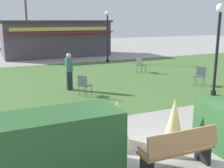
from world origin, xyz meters
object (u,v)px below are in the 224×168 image
(food_kiosk, at_px, (55,38))
(cafe_chair_west, at_px, (84,84))
(person_strolling, at_px, (69,71))
(cafe_chair_east, at_px, (140,64))
(parked_car_center_slot, at_px, (29,42))
(cafe_chair_center, at_px, (200,74))
(lamppost_mid, at_px, (218,38))
(trash_bin, at_px, (36,150))
(tree_right_bg, at_px, (27,19))
(lamppost_far, at_px, (107,30))
(park_bench, at_px, (179,149))

(food_kiosk, height_order, cafe_chair_west, food_kiosk)
(cafe_chair_west, height_order, person_strolling, person_strolling)
(cafe_chair_east, xyz_separation_m, parked_car_center_slot, (-3.72, 18.82, 0.12))
(food_kiosk, distance_m, cafe_chair_center, 14.81)
(lamppost_mid, height_order, cafe_chair_center, lamppost_mid)
(food_kiosk, distance_m, person_strolling, 12.80)
(food_kiosk, distance_m, cafe_chair_east, 10.60)
(trash_bin, distance_m, cafe_chair_west, 5.77)
(lamppost_mid, distance_m, tree_right_bg, 29.89)
(lamppost_far, height_order, tree_right_bg, tree_right_bg)
(park_bench, distance_m, food_kiosk, 20.41)
(trash_bin, distance_m, cafe_chair_east, 11.59)
(lamppost_mid, height_order, food_kiosk, lamppost_mid)
(trash_bin, bearing_deg, lamppost_mid, 19.66)
(park_bench, xyz_separation_m, cafe_chair_east, (5.02, 10.05, 0.05))
(lamppost_far, bearing_deg, person_strolling, -125.57)
(lamppost_mid, height_order, lamppost_far, same)
(park_bench, distance_m, cafe_chair_west, 6.43)
(park_bench, xyz_separation_m, lamppost_far, (4.92, 14.73, 1.92))
(trash_bin, relative_size, cafe_chair_west, 0.86)
(cafe_chair_west, xyz_separation_m, cafe_chair_east, (4.88, 3.62, 0.00))
(cafe_chair_west, relative_size, cafe_chair_center, 1.00)
(tree_right_bg, bearing_deg, cafe_chair_center, -81.70)
(food_kiosk, relative_size, cafe_chair_center, 10.34)
(park_bench, bearing_deg, lamppost_far, 71.54)
(cafe_chair_west, relative_size, person_strolling, 0.53)
(lamppost_mid, bearing_deg, cafe_chair_west, 156.39)
(cafe_chair_center, xyz_separation_m, tree_right_bg, (-4.08, 27.99, 2.66))
(lamppost_far, bearing_deg, parked_car_center_slot, 104.36)
(park_bench, relative_size, cafe_chair_west, 1.92)
(lamppost_mid, height_order, trash_bin, lamppost_mid)
(trash_bin, relative_size, cafe_chair_east, 0.86)
(trash_bin, bearing_deg, park_bench, -27.53)
(cafe_chair_center, xyz_separation_m, parked_car_center_slot, (-4.67, 22.93, 0.12))
(cafe_chair_east, height_order, tree_right_bg, tree_right_bg)
(lamppost_far, height_order, cafe_chair_east, lamppost_far)
(cafe_chair_center, bearing_deg, lamppost_mid, -114.84)
(cafe_chair_east, bearing_deg, park_bench, -116.53)
(cafe_chair_west, bearing_deg, trash_bin, -119.52)
(cafe_chair_east, relative_size, parked_car_center_slot, 0.20)
(lamppost_far, bearing_deg, cafe_chair_east, -88.79)
(lamppost_far, distance_m, trash_bin, 15.48)
(parked_car_center_slot, bearing_deg, cafe_chair_west, -92.97)
(lamppost_far, height_order, person_strolling, lamppost_far)
(cafe_chair_center, height_order, person_strolling, person_strolling)
(trash_bin, bearing_deg, person_strolling, 67.58)
(park_bench, xyz_separation_m, lamppost_mid, (5.18, 4.23, 1.92))
(trash_bin, xyz_separation_m, tree_right_bg, (4.59, 32.51, 2.80))
(lamppost_far, relative_size, person_strolling, 2.24)
(park_bench, distance_m, parked_car_center_slot, 28.90)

